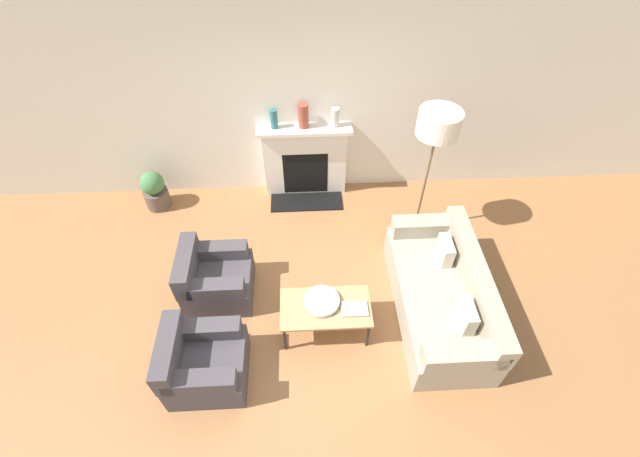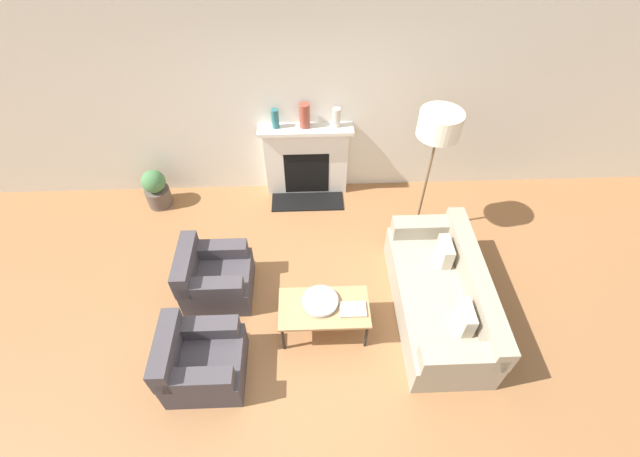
% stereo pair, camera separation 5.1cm
% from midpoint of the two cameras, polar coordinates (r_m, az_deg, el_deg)
% --- Properties ---
extents(ground_plane, '(18.00, 18.00, 0.00)m').
position_cam_midpoint_polar(ground_plane, '(4.99, -1.72, -13.82)').
color(ground_plane, '#99663D').
extents(wall_back, '(18.00, 0.06, 2.90)m').
position_cam_midpoint_polar(wall_back, '(5.79, -2.87, 16.87)').
color(wall_back, silver).
rests_on(wall_back, ground_plane).
extents(fireplace, '(1.28, 0.59, 1.11)m').
position_cam_midpoint_polar(fireplace, '(6.18, -2.23, 8.92)').
color(fireplace, silver).
rests_on(fireplace, ground_plane).
extents(couch, '(0.90, 1.94, 0.75)m').
position_cam_midpoint_polar(couch, '(5.09, 15.76, -8.53)').
color(couch, '#9E937F').
rests_on(couch, ground_plane).
extents(armchair_near, '(0.78, 0.73, 0.72)m').
position_cam_midpoint_polar(armchair_near, '(4.67, -15.76, -16.88)').
color(armchair_near, '#423D42').
rests_on(armchair_near, ground_plane).
extents(armchair_far, '(0.78, 0.73, 0.72)m').
position_cam_midpoint_polar(armchair_far, '(5.20, -14.19, -6.53)').
color(armchair_far, '#423D42').
rests_on(armchair_far, ground_plane).
extents(coffee_table, '(0.97, 0.53, 0.45)m').
position_cam_midpoint_polar(coffee_table, '(4.66, 0.41, -10.67)').
color(coffee_table, tan).
rests_on(coffee_table, ground_plane).
extents(bowl, '(0.39, 0.39, 0.06)m').
position_cam_midpoint_polar(bowl, '(4.63, -0.10, -9.65)').
color(bowl, silver).
rests_on(bowl, coffee_table).
extents(book, '(0.28, 0.19, 0.02)m').
position_cam_midpoint_polar(book, '(4.62, 4.30, -10.64)').
color(book, '#B2A893').
rests_on(book, coffee_table).
extents(floor_lamp, '(0.49, 0.49, 1.84)m').
position_cam_midpoint_polar(floor_lamp, '(5.08, 15.13, 12.66)').
color(floor_lamp, brown).
rests_on(floor_lamp, ground_plane).
extents(mantel_vase_left, '(0.10, 0.10, 0.26)m').
position_cam_midpoint_polar(mantel_vase_left, '(5.80, -6.44, 14.31)').
color(mantel_vase_left, '#28666B').
rests_on(mantel_vase_left, fireplace).
extents(mantel_vase_center_left, '(0.14, 0.14, 0.33)m').
position_cam_midpoint_polar(mantel_vase_center_left, '(5.77, -2.51, 14.78)').
color(mantel_vase_center_left, brown).
rests_on(mantel_vase_center_left, fireplace).
extents(mantel_vase_center_right, '(0.11, 0.11, 0.26)m').
position_cam_midpoint_polar(mantel_vase_center_right, '(5.80, 1.75, 14.60)').
color(mantel_vase_center_right, beige).
rests_on(mantel_vase_center_right, fireplace).
extents(potted_plant, '(0.35, 0.35, 0.59)m').
position_cam_midpoint_polar(potted_plant, '(6.54, -21.40, 4.75)').
color(potted_plant, brown).
rests_on(potted_plant, ground_plane).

